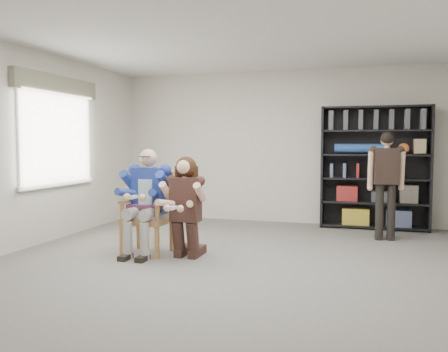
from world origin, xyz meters
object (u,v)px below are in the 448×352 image
(kneeling_woman, at_px, (185,209))
(standing_man, at_px, (386,186))
(seated_man, at_px, (147,201))
(bookshelf, at_px, (375,168))
(armchair, at_px, (147,213))

(kneeling_woman, xyz_separation_m, standing_man, (2.49, 1.94, 0.18))
(kneeling_woman, bearing_deg, seated_man, 168.72)
(seated_man, bearing_deg, standing_man, 31.06)
(bookshelf, height_order, standing_man, bookshelf)
(armchair, bearing_deg, kneeling_woman, -11.28)
(armchair, relative_size, kneeling_woman, 0.84)
(kneeling_woman, xyz_separation_m, bookshelf, (2.35, 2.92, 0.41))
(standing_man, bearing_deg, bookshelf, 92.50)
(kneeling_woman, height_order, bookshelf, bookshelf)
(seated_man, height_order, bookshelf, bookshelf)
(armchair, relative_size, seated_man, 0.77)
(bookshelf, bearing_deg, standing_man, -81.69)
(kneeling_woman, relative_size, bookshelf, 0.61)
(seated_man, bearing_deg, armchair, 90.41)
(armchair, relative_size, bookshelf, 0.52)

